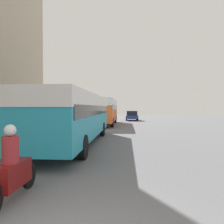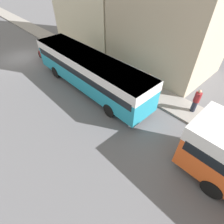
# 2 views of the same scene
# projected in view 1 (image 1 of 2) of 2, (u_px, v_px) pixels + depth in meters

# --- Properties ---
(bus_lead) EXTENTS (2.54, 11.50, 2.81)m
(bus_lead) POSITION_uv_depth(u_px,v_px,m) (76.00, 112.00, 12.39)
(bus_lead) COLOR teal
(bus_lead) RESTS_ON ground_plane
(bus_following) EXTENTS (2.61, 10.85, 3.07)m
(bus_following) POSITION_uv_depth(u_px,v_px,m) (104.00, 108.00, 26.37)
(bus_following) COLOR #EA5B23
(bus_following) RESTS_ON ground_plane
(motorcycle_behind_lead) EXTENTS (0.38, 2.24, 1.73)m
(motorcycle_behind_lead) POSITION_uv_depth(u_px,v_px,m) (12.00, 171.00, 4.86)
(motorcycle_behind_lead) COLOR maroon
(motorcycle_behind_lead) RESTS_ON ground_plane
(car_crossing) EXTENTS (1.93, 4.14, 1.53)m
(car_crossing) POSITION_uv_depth(u_px,v_px,m) (132.00, 115.00, 34.90)
(car_crossing) COLOR navy
(car_crossing) RESTS_ON ground_plane
(pedestrian_near_curb) EXTENTS (0.42, 0.42, 1.77)m
(pedestrian_near_curb) POSITION_uv_depth(u_px,v_px,m) (58.00, 119.00, 19.94)
(pedestrian_near_curb) COLOR #232838
(pedestrian_near_curb) RESTS_ON sidewalk
(pedestrian_walking_away) EXTENTS (0.36, 0.36, 1.63)m
(pedestrian_walking_away) POSITION_uv_depth(u_px,v_px,m) (49.00, 122.00, 16.24)
(pedestrian_walking_away) COLOR #232838
(pedestrian_walking_away) RESTS_ON sidewalk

